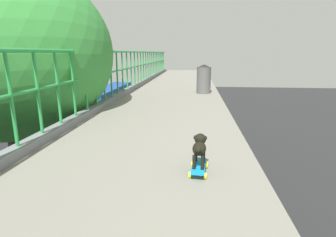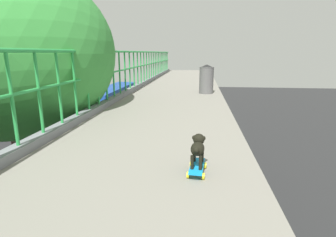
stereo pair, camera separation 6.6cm
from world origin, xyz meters
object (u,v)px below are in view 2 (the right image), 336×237
at_px(car_black_sixth, 34,169).
at_px(car_green_seventh, 112,151).
at_px(car_red_taxi_fifth, 51,211).
at_px(small_dog, 198,147).
at_px(litter_bin, 206,79).
at_px(toy_skateboard, 197,167).
at_px(city_bus, 114,101).

bearing_deg(car_black_sixth, car_green_seventh, 45.06).
distance_m(car_red_taxi_fifth, small_dog, 11.14).
distance_m(car_green_seventh, litter_bin, 12.39).
bearing_deg(small_dog, car_red_taxi_fifth, 131.48).
distance_m(car_black_sixth, litter_bin, 12.67).
bearing_deg(small_dog, litter_bin, 88.01).
bearing_deg(car_green_seventh, toy_skateboard, -67.80).
distance_m(car_black_sixth, small_dog, 15.88).
relative_size(car_green_seventh, litter_bin, 4.76).
bearing_deg(small_dog, toy_skateboard, -95.83).
distance_m(city_bus, litter_bin, 23.99).
bearing_deg(toy_skateboard, litter_bin, 87.99).
bearing_deg(litter_bin, city_bus, 115.36).
bearing_deg(litter_bin, car_red_taxi_fifth, 169.80).
distance_m(small_dog, litter_bin, 5.98).
xyz_separation_m(car_black_sixth, small_dog, (9.70, -11.18, 5.76)).
height_order(car_green_seventh, toy_skateboard, toy_skateboard).
height_order(car_red_taxi_fifth, litter_bin, litter_bin).
height_order(city_bus, small_dog, small_dog).
distance_m(car_red_taxi_fifth, car_black_sixth, 5.27).
bearing_deg(car_green_seventh, small_dog, -67.75).
bearing_deg(city_bus, toy_skateboard, -70.10).
xyz_separation_m(car_green_seventh, litter_bin, (6.27, -8.85, 5.99)).
relative_size(toy_skateboard, litter_bin, 0.48).
xyz_separation_m(car_red_taxi_fifth, toy_skateboard, (6.31, -7.17, 5.54)).
bearing_deg(toy_skateboard, car_black_sixth, 130.90).
distance_m(car_green_seventh, small_dog, 17.04).
xyz_separation_m(city_bus, small_dog, (9.87, -27.24, 4.44)).
height_order(car_red_taxi_fifth, small_dog, small_dog).
xyz_separation_m(car_red_taxi_fifth, car_green_seventh, (0.25, 7.68, -0.05)).
bearing_deg(litter_bin, car_green_seventh, 125.31).
distance_m(car_black_sixth, car_green_seventh, 5.15).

